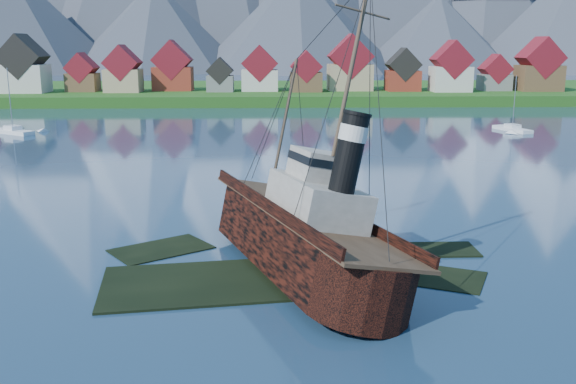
{
  "coord_description": "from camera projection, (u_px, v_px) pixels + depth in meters",
  "views": [
    {
      "loc": [
        0.19,
        -46.87,
        17.27
      ],
      "look_at": [
        1.91,
        6.0,
        5.0
      ],
      "focal_mm": 40.0,
      "sensor_mm": 36.0,
      "label": 1
    }
  ],
  "objects": [
    {
      "name": "ground",
      "position": [
        266.0,
        273.0,
        49.53
      ],
      "size": [
        1400.0,
        1400.0,
        0.0
      ],
      "primitive_type": "plane",
      "color": "navy",
      "rests_on": "ground"
    },
    {
      "name": "shoal",
      "position": [
        288.0,
        267.0,
        51.76
      ],
      "size": [
        31.71,
        21.24,
        1.14
      ],
      "color": "black",
      "rests_on": "ground"
    },
    {
      "name": "shore_bank",
      "position": [
        266.0,
        96.0,
        215.04
      ],
      "size": [
        600.0,
        80.0,
        3.2
      ],
      "primitive_type": "cube",
      "color": "#204F16",
      "rests_on": "ground"
    },
    {
      "name": "seawall",
      "position": [
        266.0,
        107.0,
        178.04
      ],
      "size": [
        600.0,
        2.5,
        2.0
      ],
      "primitive_type": "cube",
      "color": "#3F3D38",
      "rests_on": "ground"
    },
    {
      "name": "town",
      "position": [
        157.0,
        72.0,
        194.62
      ],
      "size": [
        250.96,
        16.69,
        17.3
      ],
      "color": "maroon",
      "rests_on": "ground"
    },
    {
      "name": "tugboat_wreck",
      "position": [
        294.0,
        228.0,
        50.92
      ],
      "size": [
        6.9,
        29.73,
        23.56
      ],
      "rotation": [
        0.0,
        0.21,
        0.35
      ],
      "color": "black",
      "rests_on": "ground"
    },
    {
      "name": "sailboat_c",
      "position": [
        13.0,
        132.0,
        125.67
      ],
      "size": [
        9.94,
        8.07,
        13.33
      ],
      "rotation": [
        0.0,
        0.0,
        0.96
      ],
      "color": "white",
      "rests_on": "ground"
    },
    {
      "name": "sailboat_e",
      "position": [
        512.0,
        130.0,
        129.68
      ],
      "size": [
        5.21,
        10.26,
        11.56
      ],
      "rotation": [
        0.0,
        0.0,
        0.29
      ],
      "color": "white",
      "rests_on": "ground"
    }
  ]
}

